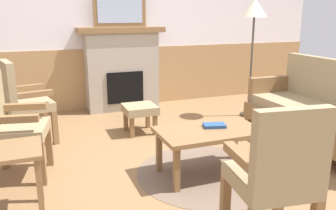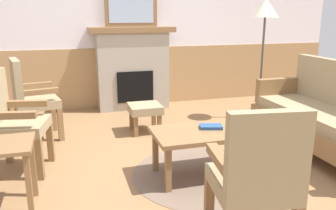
{
  "view_description": "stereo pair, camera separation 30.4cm",
  "coord_description": "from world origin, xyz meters",
  "px_view_note": "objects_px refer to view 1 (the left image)",
  "views": [
    {
      "loc": [
        -1.27,
        -2.94,
        1.48
      ],
      "look_at": [
        0.0,
        0.35,
        0.55
      ],
      "focal_mm": 37.16,
      "sensor_mm": 36.0,
      "label": 1
    },
    {
      "loc": [
        -0.98,
        -3.03,
        1.48
      ],
      "look_at": [
        0.0,
        0.35,
        0.55
      ],
      "focal_mm": 37.16,
      "sensor_mm": 36.0,
      "label": 2
    }
  ],
  "objects_px": {
    "fireplace": "(122,68)",
    "floor_lamp_by_couch": "(254,16)",
    "footstool": "(140,111)",
    "armchair_near_fireplace": "(10,122)",
    "armchair_by_window_left": "(22,99)",
    "armchair_front_left": "(277,172)",
    "coffee_table": "(209,135)",
    "couch": "(320,114)",
    "side_table": "(11,164)",
    "book_on_table": "(214,126)",
    "framed_picture": "(120,8)"
  },
  "relations": [
    {
      "from": "fireplace",
      "to": "floor_lamp_by_couch",
      "type": "bearing_deg",
      "value": -32.77
    },
    {
      "from": "footstool",
      "to": "armchair_near_fireplace",
      "type": "distance_m",
      "value": 1.66
    },
    {
      "from": "armchair_by_window_left",
      "to": "armchair_front_left",
      "type": "distance_m",
      "value": 3.0
    },
    {
      "from": "fireplace",
      "to": "coffee_table",
      "type": "distance_m",
      "value": 2.59
    },
    {
      "from": "couch",
      "to": "armchair_by_window_left",
      "type": "xyz_separation_m",
      "value": [
        -3.08,
        1.34,
        0.14
      ]
    },
    {
      "from": "armchair_front_left",
      "to": "floor_lamp_by_couch",
      "type": "distance_m",
      "value": 3.21
    },
    {
      "from": "couch",
      "to": "armchair_by_window_left",
      "type": "distance_m",
      "value": 3.36
    },
    {
      "from": "footstool",
      "to": "side_table",
      "type": "distance_m",
      "value": 2.08
    },
    {
      "from": "armchair_by_window_left",
      "to": "armchair_front_left",
      "type": "relative_size",
      "value": 1.0
    },
    {
      "from": "fireplace",
      "to": "book_on_table",
      "type": "height_order",
      "value": "fireplace"
    },
    {
      "from": "armchair_by_window_left",
      "to": "floor_lamp_by_couch",
      "type": "distance_m",
      "value": 3.22
    },
    {
      "from": "framed_picture",
      "to": "book_on_table",
      "type": "xyz_separation_m",
      "value": [
        0.27,
        -2.53,
        -1.1
      ]
    },
    {
      "from": "footstool",
      "to": "armchair_by_window_left",
      "type": "relative_size",
      "value": 0.41
    },
    {
      "from": "framed_picture",
      "to": "armchair_by_window_left",
      "type": "xyz_separation_m",
      "value": [
        -1.44,
        -1.1,
        -1.02
      ]
    },
    {
      "from": "footstool",
      "to": "armchair_by_window_left",
      "type": "distance_m",
      "value": 1.39
    },
    {
      "from": "armchair_by_window_left",
      "to": "footstool",
      "type": "bearing_deg",
      "value": -4.68
    },
    {
      "from": "coffee_table",
      "to": "armchair_front_left",
      "type": "distance_m",
      "value": 1.14
    },
    {
      "from": "coffee_table",
      "to": "book_on_table",
      "type": "distance_m",
      "value": 0.11
    },
    {
      "from": "armchair_near_fireplace",
      "to": "floor_lamp_by_couch",
      "type": "height_order",
      "value": "floor_lamp_by_couch"
    },
    {
      "from": "armchair_front_left",
      "to": "side_table",
      "type": "bearing_deg",
      "value": 147.95
    },
    {
      "from": "armchair_near_fireplace",
      "to": "armchair_by_window_left",
      "type": "height_order",
      "value": "same"
    },
    {
      "from": "coffee_table",
      "to": "armchair_near_fireplace",
      "type": "xyz_separation_m",
      "value": [
        -1.72,
        0.58,
        0.15
      ]
    },
    {
      "from": "armchair_front_left",
      "to": "fireplace",
      "type": "bearing_deg",
      "value": 90.96
    },
    {
      "from": "armchair_near_fireplace",
      "to": "floor_lamp_by_couch",
      "type": "relative_size",
      "value": 0.58
    },
    {
      "from": "coffee_table",
      "to": "side_table",
      "type": "distance_m",
      "value": 1.69
    },
    {
      "from": "armchair_by_window_left",
      "to": "side_table",
      "type": "relative_size",
      "value": 1.78
    },
    {
      "from": "floor_lamp_by_couch",
      "to": "book_on_table",
      "type": "bearing_deg",
      "value": -133.37
    },
    {
      "from": "couch",
      "to": "armchair_by_window_left",
      "type": "bearing_deg",
      "value": 156.46
    },
    {
      "from": "couch",
      "to": "book_on_table",
      "type": "height_order",
      "value": "couch"
    },
    {
      "from": "armchair_near_fireplace",
      "to": "armchair_front_left",
      "type": "xyz_separation_m",
      "value": [
        1.59,
        -1.71,
        0.0
      ]
    },
    {
      "from": "framed_picture",
      "to": "armchair_near_fireplace",
      "type": "height_order",
      "value": "framed_picture"
    },
    {
      "from": "framed_picture",
      "to": "side_table",
      "type": "distance_m",
      "value": 3.31
    },
    {
      "from": "armchair_near_fireplace",
      "to": "side_table",
      "type": "relative_size",
      "value": 1.78
    },
    {
      "from": "framed_picture",
      "to": "footstool",
      "type": "height_order",
      "value": "framed_picture"
    },
    {
      "from": "fireplace",
      "to": "footstool",
      "type": "relative_size",
      "value": 3.25
    },
    {
      "from": "armchair_by_window_left",
      "to": "side_table",
      "type": "distance_m",
      "value": 1.63
    },
    {
      "from": "footstool",
      "to": "armchair_near_fireplace",
      "type": "xyz_separation_m",
      "value": [
        -1.45,
        -0.78,
        0.25
      ]
    },
    {
      "from": "armchair_by_window_left",
      "to": "couch",
      "type": "bearing_deg",
      "value": -23.54
    },
    {
      "from": "fireplace",
      "to": "framed_picture",
      "type": "relative_size",
      "value": 1.62
    },
    {
      "from": "side_table",
      "to": "coffee_table",
      "type": "bearing_deg",
      "value": 5.12
    },
    {
      "from": "framed_picture",
      "to": "armchair_near_fireplace",
      "type": "relative_size",
      "value": 0.82
    },
    {
      "from": "framed_picture",
      "to": "coffee_table",
      "type": "bearing_deg",
      "value": -85.78
    },
    {
      "from": "framed_picture",
      "to": "coffee_table",
      "type": "distance_m",
      "value": 2.84
    },
    {
      "from": "armchair_near_fireplace",
      "to": "armchair_by_window_left",
      "type": "xyz_separation_m",
      "value": [
        0.09,
        0.89,
        0.0
      ]
    },
    {
      "from": "armchair_near_fireplace",
      "to": "side_table",
      "type": "xyz_separation_m",
      "value": [
        0.03,
        -0.74,
        -0.1
      ]
    },
    {
      "from": "fireplace",
      "to": "framed_picture",
      "type": "distance_m",
      "value": 0.91
    },
    {
      "from": "armchair_near_fireplace",
      "to": "side_table",
      "type": "distance_m",
      "value": 0.74
    },
    {
      "from": "couch",
      "to": "floor_lamp_by_couch",
      "type": "xyz_separation_m",
      "value": [
        0.01,
        1.38,
        1.05
      ]
    },
    {
      "from": "framed_picture",
      "to": "side_table",
      "type": "xyz_separation_m",
      "value": [
        -1.5,
        -2.72,
        -1.13
      ]
    },
    {
      "from": "framed_picture",
      "to": "footstool",
      "type": "xyz_separation_m",
      "value": [
        -0.08,
        -1.21,
        -1.28
      ]
    }
  ]
}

